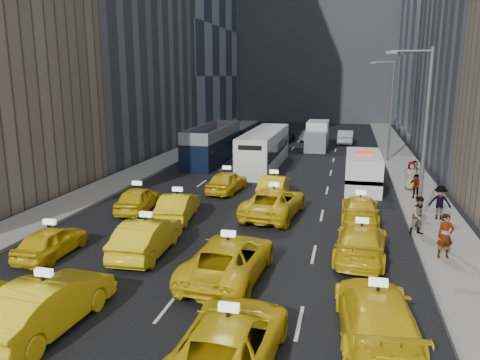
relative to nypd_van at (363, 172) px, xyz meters
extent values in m
plane|color=black|center=(-6.84, -21.09, -1.19)|extent=(160.00, 160.00, 0.00)
cube|color=gray|center=(-17.34, 3.91, -1.11)|extent=(3.00, 90.00, 0.15)
cube|color=gray|center=(3.66, 3.91, -1.11)|extent=(3.00, 90.00, 0.15)
cube|color=slate|center=(-15.89, 3.91, -1.10)|extent=(0.15, 90.00, 0.18)
cube|color=slate|center=(2.21, 3.91, -1.10)|extent=(0.15, 90.00, 0.18)
cube|color=slate|center=(-6.84, 50.91, 18.81)|extent=(30.00, 12.00, 40.00)
cylinder|color=#595B60|center=(2.46, -9.09, 3.31)|extent=(0.20, 0.20, 9.00)
cylinder|color=#595B60|center=(1.56, -9.09, 7.61)|extent=(1.80, 0.12, 0.12)
cube|color=slate|center=(0.66, -9.09, 7.56)|extent=(0.50, 0.22, 0.12)
cylinder|color=#595B60|center=(2.46, 10.91, 3.31)|extent=(0.20, 0.20, 9.00)
cylinder|color=#595B60|center=(1.56, 10.91, 7.61)|extent=(1.80, 0.12, 0.12)
cube|color=slate|center=(0.66, 10.91, 7.56)|extent=(0.50, 0.22, 0.12)
imported|color=yellow|center=(-9.90, -21.21, -0.36)|extent=(2.12, 5.17, 1.66)
imported|color=yellow|center=(-3.95, -21.80, -0.42)|extent=(2.76, 5.61, 1.53)
imported|color=yellow|center=(-0.04, -19.44, -0.40)|extent=(2.66, 5.61, 1.58)
imported|color=yellow|center=(-13.47, -15.85, -0.52)|extent=(1.61, 3.92, 1.33)
imported|color=yellow|center=(-9.50, -14.72, -0.39)|extent=(1.90, 4.94, 1.61)
imported|color=yellow|center=(-5.38, -16.34, -0.39)|extent=(2.96, 5.89, 1.60)
imported|color=yellow|center=(-0.36, -13.10, -0.44)|extent=(2.43, 5.27, 1.49)
imported|color=yellow|center=(-12.81, -8.60, -0.47)|extent=(2.12, 4.36, 1.43)
imported|color=yellow|center=(-9.96, -9.60, -0.45)|extent=(2.14, 4.65, 1.48)
imported|color=yellow|center=(-4.97, -7.81, -0.39)|extent=(3.27, 6.03, 1.60)
imported|color=yellow|center=(-0.30, -7.67, -0.50)|extent=(1.95, 4.74, 1.37)
imported|color=yellow|center=(-8.90, -3.12, -0.46)|extent=(2.19, 4.47, 1.47)
imported|color=yellow|center=(-5.59, -3.94, -0.44)|extent=(1.68, 4.60, 1.51)
cube|color=white|center=(0.00, 0.00, 0.03)|extent=(2.93, 6.32, 2.45)
cylinder|color=black|center=(-1.02, -2.16, -0.70)|extent=(0.28, 0.98, 0.98)
cylinder|color=black|center=(1.02, -2.16, -0.70)|extent=(0.28, 0.98, 0.98)
cylinder|color=black|center=(-1.02, 2.16, -0.70)|extent=(0.28, 0.98, 0.98)
cylinder|color=black|center=(1.02, 2.16, -0.70)|extent=(0.28, 0.98, 0.98)
cube|color=navy|center=(0.00, 0.00, -0.13)|extent=(2.97, 6.32, 0.28)
cube|color=red|center=(0.00, 0.00, 1.35)|extent=(1.15, 0.50, 0.18)
cube|color=black|center=(-13.03, 7.59, 0.41)|extent=(2.86, 11.09, 3.21)
cylinder|color=black|center=(-14.13, 2.98, -0.64)|extent=(0.28, 1.10, 1.10)
cylinder|color=black|center=(-11.93, 2.98, -0.64)|extent=(0.28, 1.10, 1.10)
cylinder|color=black|center=(-14.13, 12.20, -0.64)|extent=(0.28, 1.10, 1.10)
cylinder|color=black|center=(-11.93, 12.20, -0.64)|extent=(0.28, 1.10, 1.10)
cube|color=silver|center=(-8.00, 6.08, 0.37)|extent=(3.99, 12.32, 3.13)
cylinder|color=black|center=(-9.12, 0.93, -0.64)|extent=(0.28, 1.10, 1.10)
cylinder|color=black|center=(-6.89, 0.93, -0.64)|extent=(0.28, 1.10, 1.10)
cylinder|color=black|center=(-9.12, 11.23, -0.64)|extent=(0.28, 1.10, 1.10)
cylinder|color=black|center=(-6.89, 11.23, -0.64)|extent=(0.28, 1.10, 1.10)
cube|color=white|center=(-4.33, 17.24, 0.26)|extent=(2.46, 6.44, 2.90)
cylinder|color=black|center=(-5.27, 14.97, -0.64)|extent=(0.28, 1.10, 1.10)
cylinder|color=black|center=(-3.39, 14.97, -0.64)|extent=(0.28, 1.10, 1.10)
cylinder|color=black|center=(-5.27, 19.52, -0.64)|extent=(0.28, 1.10, 1.10)
cylinder|color=black|center=(-3.39, 19.52, -0.64)|extent=(0.28, 1.10, 1.10)
imported|color=#ADB0B5|center=(0.06, 5.10, -0.45)|extent=(1.64, 4.50, 1.47)
imported|color=black|center=(-13.04, 19.83, -0.46)|extent=(2.60, 5.33, 1.46)
imported|color=slate|center=(-5.75, 23.61, -0.49)|extent=(2.00, 4.85, 1.40)
imported|color=black|center=(-8.36, 21.34, -0.40)|extent=(2.19, 4.77, 1.59)
imported|color=#A8A9B0|center=(-1.40, 21.94, -0.40)|extent=(1.79, 4.82, 1.57)
imported|color=gray|center=(3.08, -12.58, -0.08)|extent=(0.79, 0.61, 1.92)
imported|color=gray|center=(2.44, -9.73, -0.09)|extent=(1.04, 0.80, 1.90)
imported|color=gray|center=(3.84, -6.86, -0.12)|extent=(1.24, 0.63, 1.84)
imported|color=gray|center=(3.17, -2.47, -0.27)|extent=(0.99, 0.72, 1.53)
imported|color=gray|center=(3.12, -0.21, -0.07)|extent=(1.03, 0.69, 1.93)
imported|color=gray|center=(3.63, 2.09, -0.24)|extent=(1.51, 0.53, 1.60)
camera|label=1|loc=(-1.12, -32.70, 6.54)|focal=35.00mm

